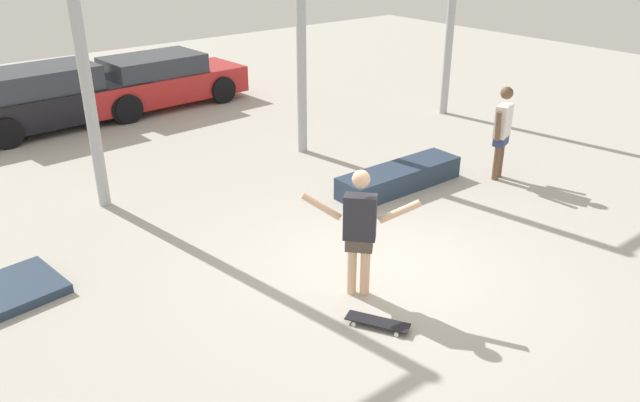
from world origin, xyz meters
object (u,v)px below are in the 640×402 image
object	(u,v)px
grind_box	(399,177)
parked_car_black	(50,99)
skateboard	(378,322)
bystander	(502,129)
skateboarder	(360,227)
parked_car_red	(159,81)

from	to	relation	value
grind_box	parked_car_black	world-z (taller)	parked_car_black
parked_car_black	skateboard	bearing A→B (deg)	-90.19
grind_box	bystander	bearing A→B (deg)	-24.86
skateboarder	grind_box	xyz separation A→B (m)	(2.99, 2.17, -0.79)
grind_box	parked_car_red	xyz separation A→B (m)	(-0.97, 7.85, 0.46)
skateboarder	parked_car_red	size ratio (longest dim) A/B	0.40
grind_box	parked_car_black	size ratio (longest dim) A/B	0.58
skateboard	bystander	xyz separation A→B (m)	(5.12, 2.04, 0.92)
parked_car_red	grind_box	bearing A→B (deg)	-85.67
parked_car_black	bystander	distance (m)	10.27
skateboarder	grind_box	distance (m)	3.78
skateboard	parked_car_black	xyz separation A→B (m)	(-0.49, 10.64, 0.64)
parked_car_red	skateboarder	bearing A→B (deg)	-104.14
skateboarder	grind_box	size ratio (longest dim) A/B	0.69
grind_box	parked_car_red	world-z (taller)	parked_car_red
skateboard	parked_car_red	bearing A→B (deg)	138.85
skateboard	skateboarder	bearing A→B (deg)	127.41
skateboarder	bystander	distance (m)	4.99
skateboarder	parked_car_black	bearing A→B (deg)	142.51
skateboarder	parked_car_black	size ratio (longest dim) A/B	0.40
parked_car_red	bystander	size ratio (longest dim) A/B	2.51
skateboarder	grind_box	world-z (taller)	skateboarder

